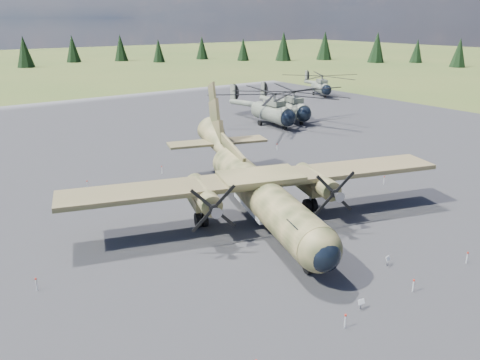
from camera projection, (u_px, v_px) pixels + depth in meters
ground at (252, 225)px, 37.68m from camera, size 500.00×500.00×0.00m
apron at (190, 190)px, 45.35m from camera, size 120.00×120.00×0.04m
transport_plane at (255, 183)px, 38.33m from camera, size 30.51×27.20×10.21m
helicopter_near at (272, 102)px, 70.84m from camera, size 21.59×24.43×5.12m
helicopter_mid at (292, 99)px, 74.22m from camera, size 23.65×24.62×4.96m
helicopter_far at (321, 81)px, 99.12m from camera, size 22.65×22.65×4.33m
info_placard_left at (361, 303)px, 26.59m from camera, size 0.43×0.24×0.65m
info_placard_right at (388, 260)px, 31.29m from camera, size 0.47×0.28×0.69m
barrier_fence at (248, 220)px, 37.20m from camera, size 33.12×29.62×0.85m
treeline at (201, 166)px, 36.38m from camera, size 324.66×320.15×10.98m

